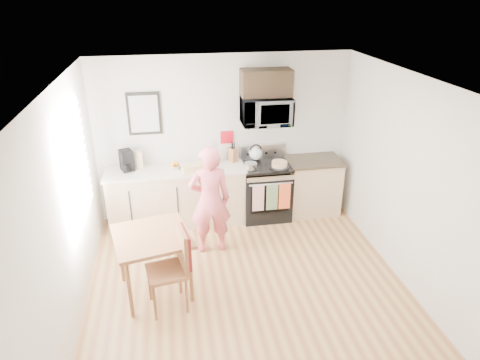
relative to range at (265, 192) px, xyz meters
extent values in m
plane|color=#935B38|center=(-0.63, -1.98, -0.44)|extent=(4.60, 4.60, 0.00)
cube|color=silver|center=(-0.63, 0.32, 0.86)|extent=(4.00, 0.04, 2.60)
cube|color=silver|center=(-2.63, -1.98, 0.86)|extent=(0.04, 4.60, 2.60)
cube|color=silver|center=(1.37, -1.98, 0.86)|extent=(0.04, 4.60, 2.60)
cube|color=silver|center=(-0.63, -1.98, 2.16)|extent=(4.00, 4.60, 0.04)
cube|color=white|center=(-2.61, -1.18, 1.11)|extent=(0.02, 1.40, 1.50)
cube|color=white|center=(-2.60, -1.18, 1.11)|extent=(0.01, 1.30, 1.40)
cube|color=tan|center=(-1.43, 0.02, 0.01)|extent=(2.10, 0.60, 0.90)
cube|color=beige|center=(-1.43, 0.02, 0.48)|extent=(2.14, 0.64, 0.04)
cube|color=tan|center=(0.80, 0.02, 0.01)|extent=(0.84, 0.60, 0.90)
cube|color=black|center=(0.80, 0.02, 0.48)|extent=(0.88, 0.64, 0.04)
cube|color=black|center=(0.00, 0.00, -0.05)|extent=(0.76, 0.65, 0.77)
cube|color=black|center=(0.00, -0.32, 0.01)|extent=(0.61, 0.02, 0.45)
cube|color=#B3B3B8|center=(0.00, -0.31, 0.34)|extent=(0.74, 0.02, 0.14)
cylinder|color=#B3B3B8|center=(0.00, -0.36, 0.30)|extent=(0.68, 0.02, 0.02)
cube|color=black|center=(0.00, 0.00, 0.46)|extent=(0.76, 0.65, 0.04)
cube|color=#B3B3B8|center=(0.00, 0.27, 0.60)|extent=(0.76, 0.08, 0.24)
cube|color=white|center=(-0.20, -0.37, 0.08)|extent=(0.18, 0.02, 0.44)
cube|color=#5F7B52|center=(0.02, -0.37, 0.08)|extent=(0.18, 0.02, 0.44)
cube|color=#D4531F|center=(0.22, -0.37, 0.08)|extent=(0.18, 0.02, 0.44)
imported|color=#B3B3B8|center=(0.00, 0.10, 1.32)|extent=(0.76, 0.51, 0.42)
cube|color=black|center=(0.00, 0.15, 1.74)|extent=(0.76, 0.35, 0.40)
cube|color=black|center=(-1.83, 0.30, 1.31)|extent=(0.50, 0.03, 0.65)
cube|color=#9DA39A|center=(-1.83, 0.28, 1.31)|extent=(0.42, 0.01, 0.56)
cube|color=red|center=(-0.58, 0.31, 0.86)|extent=(0.20, 0.02, 0.20)
imported|color=#DA3C4A|center=(-0.99, -0.85, 0.36)|extent=(0.59, 0.40, 1.59)
cube|color=brown|center=(-1.78, -1.64, 0.36)|extent=(0.87, 0.87, 0.04)
cylinder|color=brown|center=(-2.05, -2.07, -0.05)|extent=(0.05, 0.05, 0.77)
cylinder|color=brown|center=(-1.35, -1.92, -0.05)|extent=(0.05, 0.05, 0.77)
cylinder|color=brown|center=(-2.20, -1.37, -0.05)|extent=(0.05, 0.05, 0.77)
cylinder|color=brown|center=(-1.50, -1.22, -0.05)|extent=(0.05, 0.05, 0.77)
cube|color=brown|center=(-1.63, -1.96, 0.06)|extent=(0.51, 0.51, 0.04)
cube|color=brown|center=(-1.43, -1.93, 0.34)|extent=(0.12, 0.44, 0.52)
cube|color=#601610|center=(-1.40, -1.92, 0.35)|extent=(0.13, 0.40, 0.44)
cylinder|color=brown|center=(-1.78, -2.18, -0.20)|extent=(0.03, 0.03, 0.48)
cylinder|color=brown|center=(-1.41, -2.11, -0.20)|extent=(0.03, 0.03, 0.48)
cylinder|color=brown|center=(-1.84, -1.81, -0.20)|extent=(0.03, 0.03, 0.48)
cylinder|color=brown|center=(-1.48, -1.75, -0.20)|extent=(0.03, 0.03, 0.48)
cube|color=brown|center=(-0.51, 0.17, 0.61)|extent=(0.15, 0.17, 0.22)
cylinder|color=red|center=(-0.79, 0.13, 0.58)|extent=(0.12, 0.12, 0.16)
imported|color=white|center=(-1.43, 0.05, 0.53)|extent=(0.25, 0.25, 0.05)
cube|color=tan|center=(-1.96, 0.15, 0.64)|extent=(0.11, 0.11, 0.27)
cube|color=black|center=(-2.15, 0.10, 0.66)|extent=(0.24, 0.27, 0.32)
cylinder|color=black|center=(-2.15, 0.00, 0.58)|extent=(0.12, 0.12, 0.12)
cube|color=tan|center=(-1.17, -0.15, 0.56)|extent=(0.34, 0.21, 0.12)
cylinder|color=black|center=(0.17, -0.16, 0.50)|extent=(0.30, 0.30, 0.02)
cylinder|color=tan|center=(0.17, -0.16, 0.55)|extent=(0.24, 0.24, 0.08)
sphere|color=white|center=(-0.13, 0.20, 0.60)|extent=(0.21, 0.21, 0.21)
cone|color=white|center=(-0.13, 0.20, 0.71)|extent=(0.07, 0.07, 0.07)
torus|color=black|center=(-0.13, 0.20, 0.66)|extent=(0.19, 0.02, 0.19)
cylinder|color=#B3B3B8|center=(-0.28, -0.15, 0.54)|extent=(0.20, 0.20, 0.10)
cylinder|color=black|center=(-0.26, -0.30, 0.58)|extent=(0.04, 0.18, 0.02)
camera|label=1|loc=(-1.48, -6.09, 3.10)|focal=32.00mm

